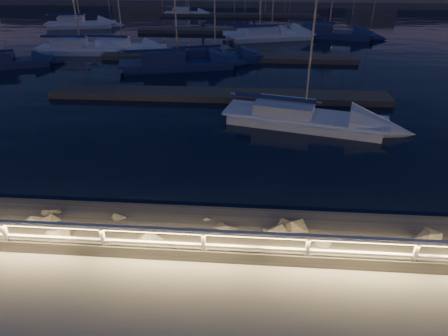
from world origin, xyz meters
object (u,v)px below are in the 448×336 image
(sailboat_c, at_px, (175,63))
(sailboat_a, at_px, (8,62))
(sailboat_i, at_px, (79,23))
(sailboat_j, at_px, (121,47))
(sailboat_k, at_px, (258,34))
(sailboat_l, at_px, (269,35))
(guard_rail, at_px, (167,236))
(sailboat_g, at_px, (326,32))
(sailboat_f, at_px, (213,57))
(sailboat_d, at_px, (300,116))
(sailboat_e, at_px, (79,48))
(sailboat_m, at_px, (185,13))

(sailboat_c, bearing_deg, sailboat_a, 167.06)
(sailboat_i, relative_size, sailboat_j, 1.05)
(sailboat_k, height_order, sailboat_l, sailboat_l)
(guard_rail, height_order, sailboat_j, sailboat_j)
(guard_rail, xyz_separation_m, sailboat_g, (10.02, 36.68, -0.90))
(guard_rail, relative_size, sailboat_j, 3.36)
(sailboat_l, bearing_deg, sailboat_f, -132.90)
(sailboat_i, relative_size, sailboat_l, 0.89)
(sailboat_a, distance_m, sailboat_f, 16.83)
(sailboat_d, bearing_deg, sailboat_k, 109.25)
(sailboat_a, height_order, sailboat_f, sailboat_f)
(sailboat_f, xyz_separation_m, sailboat_g, (11.19, 11.80, 0.03))
(sailboat_e, relative_size, sailboat_f, 1.00)
(sailboat_d, height_order, sailboat_m, sailboat_d)
(sailboat_a, xyz_separation_m, sailboat_j, (7.70, 5.93, 0.02))
(sailboat_c, height_order, sailboat_g, sailboat_g)
(guard_rail, height_order, sailboat_c, sailboat_c)
(sailboat_c, relative_size, sailboat_k, 1.18)
(sailboat_d, bearing_deg, sailboat_a, 169.15)
(sailboat_e, relative_size, sailboat_l, 0.88)
(sailboat_l, bearing_deg, sailboat_i, 150.80)
(sailboat_a, bearing_deg, sailboat_i, 72.06)
(sailboat_f, relative_size, sailboat_i, 0.98)
(sailboat_a, height_order, sailboat_m, sailboat_a)
(sailboat_d, height_order, sailboat_l, sailboat_l)
(sailboat_f, relative_size, sailboat_j, 1.02)
(sailboat_f, bearing_deg, sailboat_k, 51.66)
(sailboat_d, distance_m, sailboat_l, 22.84)
(sailboat_g, xyz_separation_m, sailboat_i, (-28.95, 3.37, 0.01))
(guard_rail, distance_m, sailboat_g, 38.03)
(guard_rail, height_order, sailboat_d, sailboat_d)
(sailboat_k, distance_m, sailboat_l, 1.33)
(sailboat_i, distance_m, sailboat_k, 22.03)
(sailboat_c, distance_m, sailboat_m, 27.50)
(sailboat_c, bearing_deg, sailboat_l, 42.06)
(sailboat_a, distance_m, sailboat_j, 9.72)
(sailboat_f, bearing_deg, sailboat_j, 140.59)
(sailboat_c, xyz_separation_m, sailboat_e, (-9.78, 4.55, -0.00))
(sailboat_m, bearing_deg, sailboat_g, -37.58)
(sailboat_k, bearing_deg, sailboat_l, -29.16)
(sailboat_k, bearing_deg, sailboat_f, -113.63)
(sailboat_g, bearing_deg, sailboat_c, -122.58)
(sailboat_g, bearing_deg, sailboat_m, 155.48)
(sailboat_e, relative_size, sailboat_k, 1.01)
(sailboat_a, xyz_separation_m, sailboat_f, (16.64, 2.54, 0.02))
(guard_rail, distance_m, sailboat_c, 23.19)
(sailboat_e, bearing_deg, guard_rail, -65.84)
(sailboat_c, bearing_deg, sailboat_i, 115.95)
(sailboat_e, distance_m, sailboat_f, 12.87)
(sailboat_d, distance_m, sailboat_m, 40.05)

